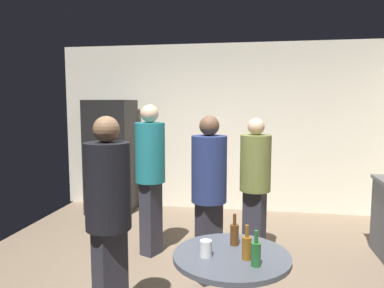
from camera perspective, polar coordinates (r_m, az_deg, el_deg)
The scene contains 11 objects.
wall_back at distance 6.00m, azimuth 4.28°, elevation 2.54°, with size 5.32×0.06×2.70m, color silver.
refrigerator at distance 6.04m, azimuth -12.44°, elevation -1.87°, with size 0.70×0.68×1.80m.
foreground_table at distance 2.65m, azimuth 6.18°, elevation -18.77°, with size 0.80×0.80×0.73m.
beer_bottle_amber at distance 2.51m, azimuth 8.51°, elevation -15.56°, with size 0.06×0.06×0.23m.
beer_bottle_brown at distance 2.73m, azimuth 6.62°, elevation -13.71°, with size 0.06×0.06×0.23m.
beer_bottle_green at distance 2.42m, azimuth 9.92°, elevation -16.39°, with size 0.06×0.06×0.23m.
plastic_cup_white at distance 2.54m, azimuth 2.17°, elevation -15.94°, with size 0.08×0.08×0.11m, color white.
person_in_olive_shirt at distance 4.13m, azimuth 9.81°, elevation -5.23°, with size 0.45×0.45×1.59m.
person_in_navy_shirt at distance 3.54m, azimuth 2.66°, elevation -6.61°, with size 0.48×0.48×1.64m.
person_in_teal_shirt at distance 4.21m, azimuth -6.51°, elevation -3.69°, with size 0.45×0.45×1.74m.
person_in_black_shirt at distance 2.84m, azimuth -12.89°, elevation -9.76°, with size 0.47×0.47×1.66m.
Camera 1 is at (0.57, -3.33, 1.75)m, focal length 34.25 mm.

